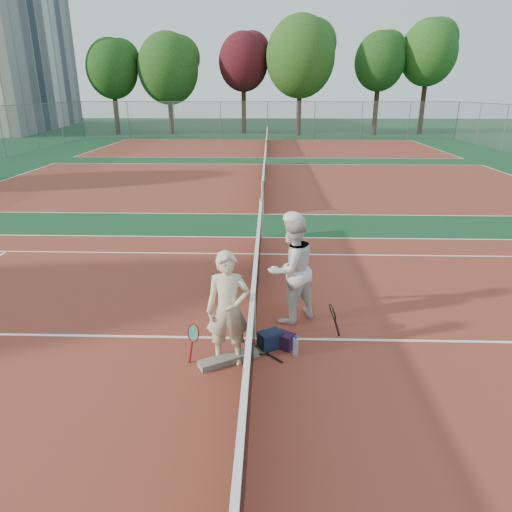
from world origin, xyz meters
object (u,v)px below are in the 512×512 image
Objects in this scene: racket_spare at (261,350)px; racket_black_held at (332,321)px; racket_red at (194,343)px; net_main at (254,311)px; player_a at (228,309)px; water_bottle at (296,347)px; sports_bag_purple at (284,341)px; player_b at (291,269)px; sports_bag_navy at (270,340)px.

racket_black_held is at bearing -111.93° from racket_spare.
racket_black_held is at bearing -31.34° from racket_red.
player_a reaches higher than net_main.
net_main is 36.60× the size of water_bottle.
net_main is 1.11m from racket_red.
net_main is at bearing 151.97° from sports_bag_purple.
racket_red is at bearing 8.76° from racket_black_held.
net_main reaches higher than racket_black_held.
net_main is 0.67m from sports_bag_purple.
racket_spare is at bearing -162.53° from sports_bag_purple.
racket_spare is (0.11, -0.37, -0.49)m from net_main.
water_bottle is (0.65, -0.49, -0.36)m from net_main.
player_a is 0.91× the size of player_b.
water_bottle is (0.39, -0.22, 0.01)m from sports_bag_navy.
sports_bag_navy is (-0.35, -0.97, -0.81)m from player_b.
player_b reaches higher than net_main.
racket_black_held reaches higher than racket_spare.
sports_bag_navy reaches higher than sports_bag_purple.
sports_bag_purple is at bearing -34.56° from racket_red.
net_main is at bearing -6.06° from racket_black_held.
racket_spare is 2.00× the size of water_bottle.
sports_bag_purple is at bearing 23.63° from player_a.
player_a is 1.69m from player_b.
racket_spare is at bearing -35.03° from racket_red.
player_a is at bearing 79.02° from racket_spare.
water_bottle is at bearing -44.55° from racket_red.
racket_black_held is at bearing 4.64° from net_main.
player_b is 2.11m from racket_red.
racket_black_held is 0.88m from sports_bag_purple.
water_bottle is (1.00, 0.19, -0.72)m from player_a.
net_main reaches higher than racket_red.
racket_spare is 0.40m from sports_bag_purple.
player_b is 6.26× the size of sports_bag_purple.
player_a is 2.98× the size of racket_black_held.
net_main is 1.29m from racket_black_held.
sports_bag_purple is (1.36, 0.40, -0.17)m from racket_red.
net_main is at bearing 133.91° from sports_bag_navy.
player_a reaches higher than racket_black_held.
racket_red is 0.99× the size of racket_spare.
sports_bag_navy is (1.13, 0.38, -0.16)m from racket_red.
sports_bag_navy is at bearing 150.97° from water_bottle.
water_bottle is at bearing 32.93° from racket_black_held.
racket_black_held is at bearing 24.75° from sports_bag_purple.
racket_black_held is 1.94× the size of water_bottle.
water_bottle is (0.04, -1.19, -0.80)m from player_b.
net_main reaches higher than racket_spare.
sports_bag_purple is at bearing 3.41° from sports_bag_navy.
water_bottle is at bearing -54.25° from sports_bag_purple.
water_bottle is at bearing 54.40° from player_b.
racket_spare is 0.56m from water_bottle.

